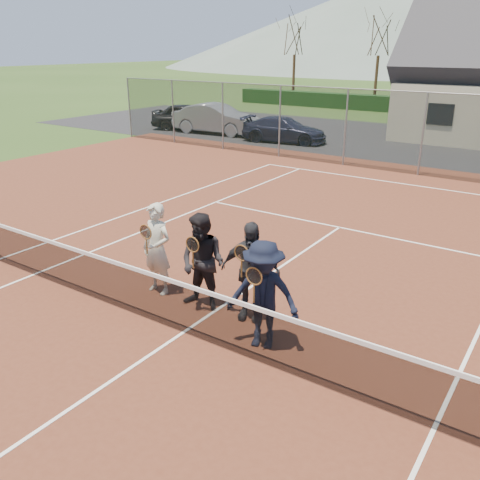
{
  "coord_description": "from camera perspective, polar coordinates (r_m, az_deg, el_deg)",
  "views": [
    {
      "loc": [
        4.97,
        -5.6,
        4.55
      ],
      "look_at": [
        0.13,
        1.5,
        1.25
      ],
      "focal_mm": 38.0,
      "sensor_mm": 36.0,
      "label": 1
    }
  ],
  "objects": [
    {
      "name": "tree_b",
      "position": [
        41.07,
        15.53,
        22.06
      ],
      "size": [
        3.2,
        3.2,
        7.77
      ],
      "color": "#382314",
      "rests_on": "ground"
    },
    {
      "name": "player_b",
      "position": [
        9.12,
        -4.19,
        -2.5
      ],
      "size": [
        0.93,
        0.76,
        1.8
      ],
      "color": "black",
      "rests_on": "court_surface"
    },
    {
      "name": "tennis_net",
      "position": [
        8.5,
        -6.51,
        -7.31
      ],
      "size": [
        11.68,
        0.08,
        1.1
      ],
      "color": "slate",
      "rests_on": "ground"
    },
    {
      "name": "hill_west",
      "position": [
        105.06,
        19.17,
        22.4
      ],
      "size": [
        110.0,
        110.0,
        18.0
      ],
      "primitive_type": "cone",
      "color": "slate",
      "rests_on": "ground"
    },
    {
      "name": "perimeter_fence",
      "position": [
        19.97,
        19.83,
        11.09
      ],
      "size": [
        30.07,
        0.07,
        3.02
      ],
      "color": "slate",
      "rests_on": "ground"
    },
    {
      "name": "tarmac_carpark",
      "position": [
        27.51,
        15.02,
        10.81
      ],
      "size": [
        40.0,
        12.0,
        0.01
      ],
      "primitive_type": "cube",
      "color": "black",
      "rests_on": "ground"
    },
    {
      "name": "car_b",
      "position": [
        28.52,
        -2.69,
        13.43
      ],
      "size": [
        4.96,
        2.12,
        1.59
      ],
      "primitive_type": "imported",
      "rotation": [
        0.0,
        0.0,
        1.66
      ],
      "color": "gray",
      "rests_on": "ground"
    },
    {
      "name": "ground",
      "position": [
        26.47,
        23.25,
        9.45
      ],
      "size": [
        220.0,
        220.0,
        0.0
      ],
      "primitive_type": "plane",
      "color": "#2B4619",
      "rests_on": "ground"
    },
    {
      "name": "player_c",
      "position": [
        8.75,
        1.17,
        -3.5
      ],
      "size": [
        1.14,
        0.72,
        1.8
      ],
      "color": "#26272B",
      "rests_on": "court_surface"
    },
    {
      "name": "player_d",
      "position": [
        7.94,
        2.61,
        -6.2
      ],
      "size": [
        1.3,
        0.97,
        1.8
      ],
      "color": "black",
      "rests_on": "court_surface"
    },
    {
      "name": "car_c",
      "position": [
        25.97,
        4.97,
        12.23
      ],
      "size": [
        4.48,
        2.44,
        1.23
      ],
      "primitive_type": "imported",
      "rotation": [
        0.0,
        0.0,
        1.75
      ],
      "color": "#191C32",
      "rests_on": "ground"
    },
    {
      "name": "court_surface",
      "position": [
        8.76,
        -6.36,
        -10.36
      ],
      "size": [
        30.0,
        30.0,
        0.02
      ],
      "primitive_type": "cube",
      "color": "#562819",
      "rests_on": "ground"
    },
    {
      "name": "court_markings",
      "position": [
        8.75,
        -6.37,
        -10.28
      ],
      "size": [
        11.03,
        23.83,
        0.01
      ],
      "color": "white",
      "rests_on": "court_surface"
    },
    {
      "name": "player_a",
      "position": [
        9.8,
        -9.29,
        -1.0
      ],
      "size": [
        0.67,
        0.51,
        1.8
      ],
      "color": "beige",
      "rests_on": "court_surface"
    },
    {
      "name": "car_a",
      "position": [
        30.03,
        -5.62,
        13.64
      ],
      "size": [
        4.68,
        3.36,
        1.48
      ],
      "primitive_type": "imported",
      "rotation": [
        0.0,
        0.0,
        1.99
      ],
      "color": "black",
      "rests_on": "ground"
    },
    {
      "name": "tree_a",
      "position": [
        43.95,
        6.24,
        22.53
      ],
      "size": [
        3.2,
        3.2,
        7.77
      ],
      "color": "#3B2315",
      "rests_on": "ground"
    }
  ]
}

